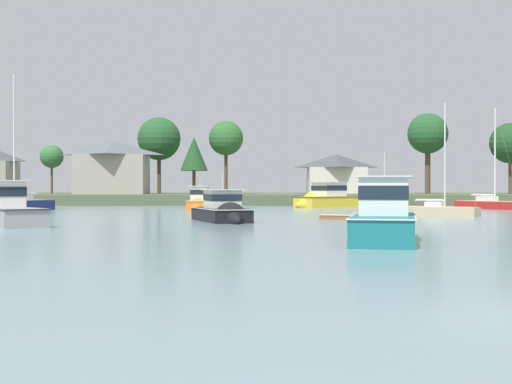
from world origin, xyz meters
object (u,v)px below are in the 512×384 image
object	(u,v)px
cruiser_orange	(200,205)
cruiser_black	(224,215)
cruiser_teal	(385,226)
sailboat_sand	(439,213)
dinghy_wood	(338,218)
cruiser_yellow	(325,202)
sailboat_navy	(19,208)
dinghy_white	(460,211)
sailboat_red	(490,206)

from	to	relation	value
cruiser_orange	cruiser_black	distance (m)	25.18
cruiser_teal	sailboat_sand	xyz separation A→B (m)	(9.42, 26.14, -0.41)
cruiser_black	dinghy_wood	xyz separation A→B (m)	(8.06, 3.55, -0.36)
cruiser_yellow	sailboat_navy	distance (m)	33.93
cruiser_teal	dinghy_wood	size ratio (longest dim) A/B	3.43
cruiser_teal	cruiser_black	distance (m)	18.45
cruiser_orange	sailboat_navy	bearing A→B (deg)	-174.38
cruiser_teal	cruiser_orange	bearing A→B (deg)	104.38
dinghy_white	sailboat_navy	distance (m)	42.91
cruiser_teal	sailboat_sand	distance (m)	27.79
cruiser_teal	sailboat_navy	world-z (taller)	sailboat_navy
cruiser_yellow	sailboat_red	world-z (taller)	sailboat_red
cruiser_black	dinghy_wood	bearing A→B (deg)	23.77
cruiser_yellow	sailboat_red	xyz separation A→B (m)	(17.11, -6.55, -0.40)
cruiser_orange	dinghy_wood	xyz separation A→B (m)	(11.29, -21.43, -0.45)
sailboat_red	cruiser_yellow	bearing A→B (deg)	159.06
cruiser_yellow	sailboat_sand	xyz separation A→B (m)	(6.26, -26.10, -0.45)
cruiser_teal	cruiser_yellow	size ratio (longest dim) A/B	0.92
cruiser_yellow	sailboat_navy	world-z (taller)	sailboat_navy
cruiser_yellow	sailboat_red	distance (m)	18.33
cruiser_teal	cruiser_black	world-z (taller)	cruiser_teal
cruiser_teal	dinghy_white	world-z (taller)	cruiser_teal
sailboat_navy	dinghy_wood	bearing A→B (deg)	-34.09
cruiser_orange	cruiser_black	world-z (taller)	cruiser_orange
cruiser_yellow	cruiser_teal	bearing A→B (deg)	-93.47
cruiser_orange	dinghy_white	bearing A→B (deg)	-12.54
sailboat_red	cruiser_orange	world-z (taller)	sailboat_red
sailboat_red	cruiser_black	size ratio (longest dim) A/B	1.33
sailboat_sand	sailboat_red	bearing A→B (deg)	60.95
sailboat_sand	cruiser_black	bearing A→B (deg)	-151.23
sailboat_red	cruiser_black	xyz separation A→B (m)	(-27.77, -28.83, 0.22)
cruiser_yellow	dinghy_wood	size ratio (longest dim) A/B	3.72
sailboat_sand	dinghy_wood	bearing A→B (deg)	-147.06
cruiser_yellow	sailboat_navy	xyz separation A→B (m)	(-31.67, -12.16, -0.36)
cruiser_black	dinghy_white	bearing A→B (deg)	41.80
dinghy_wood	cruiser_teal	bearing A→B (deg)	-91.58
dinghy_white	dinghy_wood	distance (m)	20.95
dinghy_white	cruiser_black	distance (m)	29.15
dinghy_white	sailboat_sand	bearing A→B (deg)	-115.39
sailboat_sand	cruiser_orange	xyz separation A→B (m)	(-20.14, 15.69, 0.35)
sailboat_sand	cruiser_black	distance (m)	19.30
cruiser_teal	cruiser_orange	world-z (taller)	cruiser_teal
cruiser_yellow	dinghy_white	xyz separation A→B (m)	(11.07, -15.96, -0.56)
sailboat_navy	cruiser_orange	bearing A→B (deg)	5.62
cruiser_yellow	sailboat_sand	bearing A→B (deg)	-76.52
sailboat_red	sailboat_sand	world-z (taller)	sailboat_red
sailboat_sand	cruiser_orange	size ratio (longest dim) A/B	1.21
dinghy_white	sailboat_navy	xyz separation A→B (m)	(-42.74, 3.80, 0.20)
sailboat_red	cruiser_teal	bearing A→B (deg)	-113.93
dinghy_white	sailboat_navy	size ratio (longest dim) A/B	0.20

